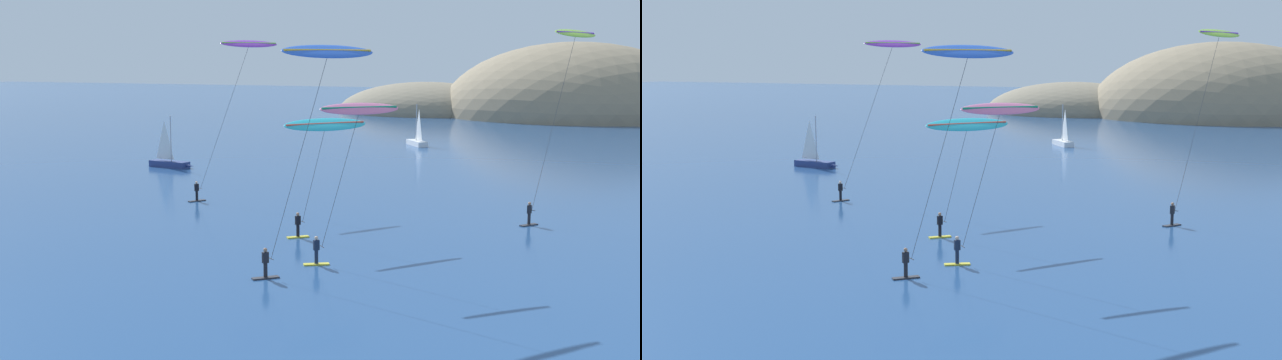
% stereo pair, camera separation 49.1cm
% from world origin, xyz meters
% --- Properties ---
extents(headland_island, '(79.37, 55.20, 30.95)m').
position_xyz_m(headland_island, '(4.06, 153.27, 0.00)').
color(headland_island, '#7A705B').
rests_on(headland_island, ground).
extents(sailboat_near, '(5.96, 1.89, 5.70)m').
position_xyz_m(sailboat_near, '(-20.05, 50.33, 0.64)').
color(sailboat_near, navy).
rests_on(sailboat_near, ground).
extents(sailboat_far, '(4.50, 5.22, 5.70)m').
position_xyz_m(sailboat_far, '(-2.65, 83.54, 0.64)').
color(sailboat_far, white).
rests_on(sailboat_far, ground).
extents(kitesurfer_blue, '(5.18, 6.68, 12.68)m').
position_xyz_m(kitesurfer_blue, '(13.25, 17.85, 11.42)').
color(kitesurfer_blue, '#2D2D33').
rests_on(kitesurfer_blue, ground).
extents(kitesurfer_purple, '(5.33, 7.64, 13.50)m').
position_xyz_m(kitesurfer_purple, '(-3.08, 37.46, 12.08)').
color(kitesurfer_purple, '#2D2D33').
rests_on(kitesurfer_purple, ground).
extents(kitesurfer_pink, '(4.69, 4.71, 9.39)m').
position_xyz_m(kitesurfer_pink, '(14.08, 20.43, 8.17)').
color(kitesurfer_pink, yellow).
rests_on(kitesurfer_pink, ground).
extents(kitesurfer_cyan, '(4.81, 5.92, 7.95)m').
position_xyz_m(kitesurfer_cyan, '(9.40, 26.29, 7.06)').
color(kitesurfer_cyan, yellow).
rests_on(kitesurfer_cyan, ground).
extents(kitesurfer_lime, '(4.09, 9.41, 14.11)m').
position_xyz_m(kitesurfer_lime, '(23.33, 40.34, 12.75)').
color(kitesurfer_lime, '#2D2D33').
rests_on(kitesurfer_lime, ground).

